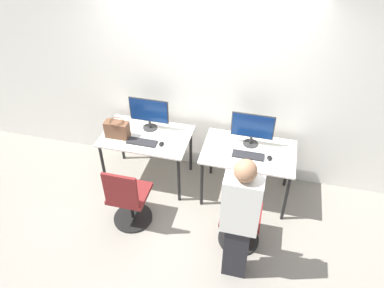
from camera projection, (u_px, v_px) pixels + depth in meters
ground_plane at (189, 204)px, 4.87m from camera, size 20.00×20.00×0.00m
wall_back at (206, 78)px, 4.64m from camera, size 12.00×0.05×2.80m
desk_left at (147, 140)px, 4.86m from camera, size 1.13×0.71×0.75m
monitor_left at (149, 113)px, 4.78m from camera, size 0.52×0.19×0.44m
keyboard_left at (142, 142)px, 4.68m from camera, size 0.38×0.13×0.02m
mouse_left at (161, 144)px, 4.64m from camera, size 0.06×0.09×0.03m
office_chair_left at (129, 201)px, 4.41m from camera, size 0.48×0.48×0.91m
desk_right at (248, 156)px, 4.61m from camera, size 1.13×0.71×0.75m
monitor_right at (252, 128)px, 4.52m from camera, size 0.52×0.19×0.44m
keyboard_right at (248, 155)px, 4.48m from camera, size 0.38×0.13×0.02m
mouse_right at (269, 158)px, 4.43m from camera, size 0.06×0.09×0.03m
office_chair_right at (240, 222)px, 4.16m from camera, size 0.48×0.48×0.91m
person_right at (240, 219)px, 3.58m from camera, size 0.36×0.21×1.58m
handbag at (117, 129)px, 4.72m from camera, size 0.30×0.18×0.25m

